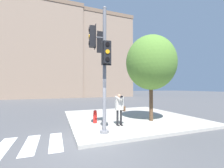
# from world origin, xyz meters

# --- Properties ---
(ground_plane) EXTENTS (160.00, 160.00, 0.00)m
(ground_plane) POSITION_xyz_m (0.00, 0.00, 0.00)
(ground_plane) COLOR #4C4C4F
(sidewalk_corner) EXTENTS (8.00, 8.00, 0.14)m
(sidewalk_corner) POSITION_xyz_m (3.50, 3.50, 0.07)
(sidewalk_corner) COLOR #ADA89E
(sidewalk_corner) RESTS_ON ground_plane
(traffic_signal_pole) EXTENTS (0.90, 1.41, 5.61)m
(traffic_signal_pole) POSITION_xyz_m (0.65, 0.56, 3.52)
(traffic_signal_pole) COLOR slate
(traffic_signal_pole) RESTS_ON sidewalk_corner
(person_photographer) EXTENTS (0.58, 0.54, 1.64)m
(person_photographer) POSITION_xyz_m (1.93, 1.52, 1.12)
(person_photographer) COLOR black
(person_photographer) RESTS_ON sidewalk_corner
(street_tree) EXTENTS (2.99, 2.99, 5.14)m
(street_tree) POSITION_xyz_m (4.15, 1.87, 3.63)
(street_tree) COLOR brown
(street_tree) RESTS_ON sidewalk_corner
(fire_hydrant) EXTENTS (0.21, 0.27, 0.73)m
(fire_hydrant) POSITION_xyz_m (0.85, 2.49, 0.50)
(fire_hydrant) COLOR red
(fire_hydrant) RESTS_ON sidewalk_corner
(building_left) EXTENTS (18.18, 9.01, 19.80)m
(building_left) POSITION_xyz_m (-4.89, 29.78, 9.92)
(building_left) COLOR gray
(building_left) RESTS_ON ground_plane
(building_right) EXTENTS (12.36, 9.23, 19.41)m
(building_right) POSITION_xyz_m (9.90, 30.17, 9.72)
(building_right) COLOR gray
(building_right) RESTS_ON ground_plane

